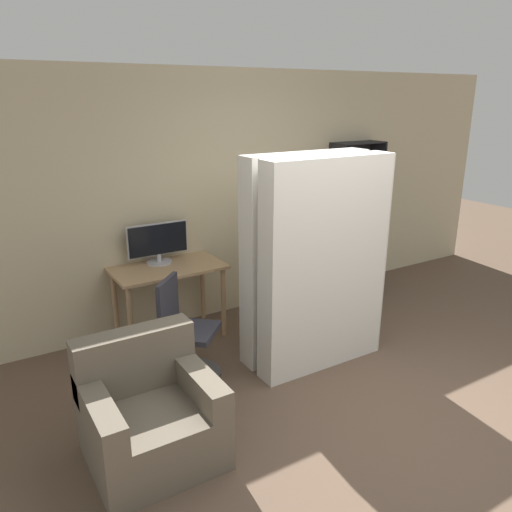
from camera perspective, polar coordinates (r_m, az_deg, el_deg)
The scene contains 9 objects.
ground_plane at distance 4.19m, azimuth 16.65°, elevation -18.18°, with size 16.00×16.00×0.00m, color brown.
wall_back at distance 5.62m, azimuth -2.65°, elevation 6.90°, with size 8.00×0.06×2.70m.
desk at distance 5.12m, azimuth -9.99°, elevation -2.48°, with size 1.10×0.62×0.78m.
monitor at distance 5.15m, azimuth -11.14°, elevation 1.54°, with size 0.63×0.26×0.42m.
office_chair at distance 4.53m, azimuth -8.11°, elevation -9.25°, with size 0.62×0.62×0.91m.
bookshelf at distance 6.51m, azimuth 10.36°, elevation 3.79°, with size 0.69×0.29×1.88m.
mattress_near at distance 4.48m, azimuth 7.95°, elevation -1.13°, with size 1.27×0.25×1.94m.
mattress_far at distance 4.71m, azimuth 5.52°, elevation -0.07°, with size 1.27×0.25×1.94m.
armchair at distance 3.69m, azimuth -12.11°, elevation -17.22°, with size 0.85×0.80×0.85m.
Camera 1 is at (-2.66, -2.16, 2.41)m, focal length 35.00 mm.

